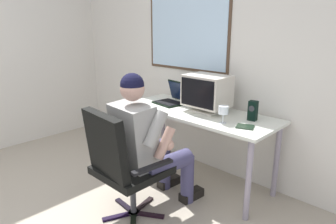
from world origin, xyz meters
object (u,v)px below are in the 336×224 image
object	(u,v)px
laptop	(173,97)
desk	(197,120)
cd_case	(245,127)
wine_glass	(223,111)
desk_speaker	(253,111)
person_seated	(147,141)
office_chair	(120,161)
crt_monitor	(207,91)

from	to	relation	value
laptop	desk	bearing A→B (deg)	-9.95
desk	cd_case	size ratio (longest dim) A/B	9.00
wine_glass	cd_case	bearing A→B (deg)	10.66
desk	desk_speaker	distance (m)	0.57
person_seated	laptop	bearing A→B (deg)	118.53
desk	desk_speaker	bearing A→B (deg)	11.21
wine_glass	desk_speaker	world-z (taller)	desk_speaker
office_chair	cd_case	bearing A→B (deg)	55.17
laptop	desk_speaker	distance (m)	0.93
crt_monitor	desk_speaker	size ratio (longest dim) A/B	2.37
person_seated	wine_glass	distance (m)	0.70
office_chair	person_seated	bearing A→B (deg)	85.31
laptop	desk_speaker	bearing A→B (deg)	2.24
cd_case	office_chair	bearing A→B (deg)	-124.83
person_seated	cd_case	size ratio (longest dim) A/B	6.83
wine_glass	desk_speaker	bearing A→B (deg)	60.20
person_seated	laptop	xyz separation A→B (m)	(-0.41, 0.76, 0.18)
crt_monitor	laptop	world-z (taller)	crt_monitor
desk	wine_glass	world-z (taller)	wine_glass
desk	desk_speaker	size ratio (longest dim) A/B	9.05
desk_speaker	laptop	bearing A→B (deg)	-177.76
desk_speaker	crt_monitor	bearing A→B (deg)	-171.94
laptop	wine_glass	xyz separation A→B (m)	(0.79, -0.21, 0.05)
desk	person_seated	size ratio (longest dim) A/B	1.32
office_chair	laptop	size ratio (longest dim) A/B	2.80
laptop	cd_case	size ratio (longest dim) A/B	1.90
person_seated	desk	bearing A→B (deg)	91.46
person_seated	cd_case	world-z (taller)	person_seated
crt_monitor	person_seated	bearing A→B (deg)	-94.25
person_seated	crt_monitor	world-z (taller)	person_seated
desk_speaker	cd_case	xyz separation A→B (m)	(0.05, -0.21, -0.08)
laptop	wine_glass	distance (m)	0.82
person_seated	cd_case	xyz separation A→B (m)	(0.57, 0.58, 0.12)
desk	cd_case	world-z (taller)	cd_case
desk	wine_glass	bearing A→B (deg)	-20.14
desk	crt_monitor	size ratio (longest dim) A/B	3.82
cd_case	laptop	bearing A→B (deg)	169.87
wine_glass	cd_case	world-z (taller)	wine_glass
desk	person_seated	distance (m)	0.69
desk	crt_monitor	xyz separation A→B (m)	(0.07, 0.04, 0.29)
desk	wine_glass	distance (m)	0.46
office_chair	desk_speaker	bearing A→B (deg)	63.15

